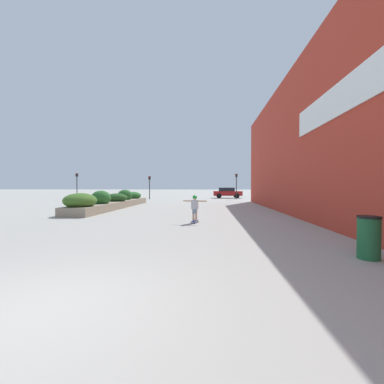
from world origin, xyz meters
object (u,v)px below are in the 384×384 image
(skateboard, at_px, (195,221))
(car_center_left, at_px, (292,193))
(traffic_light_far_left, at_px, (77,182))
(car_leftmost, at_px, (227,192))
(traffic_light_left, at_px, (149,183))
(trash_bin, at_px, (369,237))
(traffic_light_right, at_px, (236,182))
(skateboarder, at_px, (195,205))

(skateboard, distance_m, car_center_left, 31.70)
(car_center_left, xyz_separation_m, traffic_light_far_left, (-30.93, -6.63, 1.63))
(car_leftmost, bearing_deg, skateboard, -7.14)
(skateboard, height_order, traffic_light_left, traffic_light_left)
(trash_bin, height_order, car_leftmost, car_leftmost)
(skateboard, xyz_separation_m, traffic_light_right, (4.28, 22.74, 2.28))
(skateboard, bearing_deg, trash_bin, -41.60)
(skateboard, relative_size, skateboarder, 0.63)
(traffic_light_far_left, bearing_deg, skateboarder, -51.54)
(skateboard, distance_m, skateboarder, 0.76)
(trash_bin, relative_size, traffic_light_right, 0.29)
(traffic_light_far_left, bearing_deg, traffic_light_right, 1.70)
(car_center_left, height_order, traffic_light_far_left, traffic_light_far_left)
(skateboard, xyz_separation_m, car_leftmost, (3.33, 26.56, 0.76))
(skateboard, height_order, car_leftmost, car_leftmost)
(skateboarder, bearing_deg, traffic_light_right, 90.03)
(car_center_left, height_order, traffic_light_right, traffic_light_right)
(trash_bin, distance_m, car_leftmost, 32.31)
(car_leftmost, xyz_separation_m, traffic_light_right, (0.95, -3.82, 1.52))
(trash_bin, bearing_deg, skateboarder, 127.72)
(traffic_light_far_left, bearing_deg, traffic_light_left, 0.54)
(skateboard, relative_size, traffic_light_far_left, 0.22)
(skateboard, bearing_deg, skateboarder, 93.56)
(skateboard, bearing_deg, traffic_light_far_left, 139.14)
(traffic_light_far_left, bearing_deg, skateboard, -51.54)
(car_center_left, bearing_deg, traffic_light_right, 123.31)
(traffic_light_right, bearing_deg, trash_bin, -89.69)
(traffic_light_right, relative_size, traffic_light_far_left, 0.97)
(trash_bin, xyz_separation_m, car_center_left, (8.95, 34.45, 0.28))
(skateboarder, bearing_deg, trash_bin, -41.60)
(trash_bin, xyz_separation_m, car_leftmost, (-1.10, 32.29, 0.32))
(trash_bin, distance_m, traffic_light_right, 28.53)
(skateboard, relative_size, car_leftmost, 0.18)
(trash_bin, height_order, car_center_left, car_center_left)
(skateboard, height_order, skateboarder, skateboarder)
(traffic_light_left, bearing_deg, skateboarder, -71.49)
(car_leftmost, bearing_deg, skateboarder, -7.14)
(skateboard, height_order, trash_bin, trash_bin)
(trash_bin, relative_size, car_leftmost, 0.24)
(traffic_light_right, bearing_deg, car_leftmost, 103.92)
(traffic_light_far_left, bearing_deg, trash_bin, -51.69)
(skateboarder, bearing_deg, traffic_light_far_left, 139.14)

